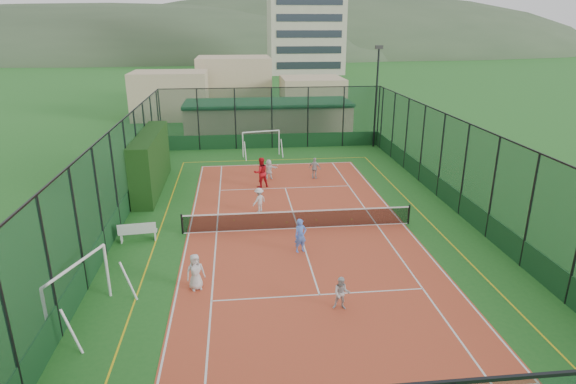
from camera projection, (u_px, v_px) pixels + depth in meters
name	position (u px, v px, depth m)	size (l,w,h in m)	color
ground	(298.00, 228.00, 24.48)	(300.00, 300.00, 0.00)	#226422
court_slab	(298.00, 228.00, 24.48)	(11.17, 23.97, 0.01)	#CA422D
tennis_net	(298.00, 219.00, 24.30)	(11.67, 0.12, 1.06)	black
perimeter_fence	(298.00, 182.00, 23.65)	(18.12, 34.12, 5.00)	#103121
floodlight_ne	(376.00, 97.00, 39.57)	(0.60, 0.26, 8.25)	black
clubhouse	(268.00, 118.00, 44.60)	(15.20, 7.20, 3.15)	tan
distant_hills	(242.00, 54.00, 165.22)	(200.00, 60.00, 24.00)	#384C33
hedge_left	(151.00, 162.00, 29.85)	(1.21, 8.10, 3.54)	black
white_bench	(138.00, 231.00, 22.93)	(1.77, 0.49, 0.99)	white
futsal_goal_near	(80.00, 293.00, 16.60)	(0.97, 3.33, 2.15)	white
futsal_goal_far	(261.00, 144.00, 37.66)	(3.03, 0.88, 1.95)	white
child_near_left	(195.00, 272.00, 18.65)	(0.72, 0.47, 1.48)	silver
child_near_mid	(300.00, 236.00, 21.73)	(0.58, 0.38, 1.58)	#5586F2
child_near_right	(342.00, 293.00, 17.36)	(0.62, 0.48, 1.28)	silver
child_far_left	(259.00, 200.00, 26.42)	(0.89, 0.51, 1.38)	silver
child_far_right	(315.00, 168.00, 32.13)	(0.84, 0.35, 1.44)	silver
child_far_back	(269.00, 169.00, 32.08)	(1.25, 0.40, 1.35)	white
coach	(261.00, 172.00, 30.39)	(0.94, 0.73, 1.93)	red
tennis_balls	(290.00, 221.00, 25.31)	(6.27, 0.68, 0.07)	#CCE033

